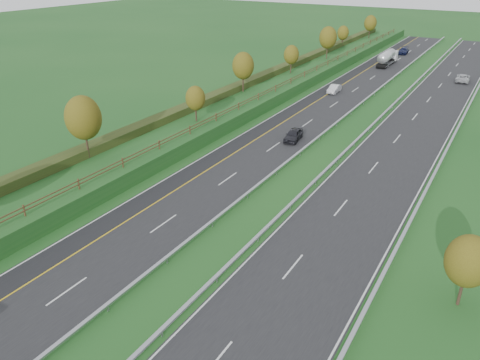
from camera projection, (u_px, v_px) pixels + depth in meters
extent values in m
plane|color=#1B4D1C|center=(340.00, 138.00, 67.95)|extent=(400.00, 400.00, 0.00)
cube|color=black|center=(303.00, 120.00, 75.49)|extent=(10.50, 200.00, 0.04)
cube|color=black|center=(407.00, 138.00, 67.94)|extent=(10.50, 200.00, 0.04)
cube|color=black|center=(282.00, 116.00, 77.21)|extent=(3.00, 200.00, 0.04)
cube|color=silver|center=(275.00, 115.00, 77.79)|extent=(0.15, 200.00, 0.01)
cube|color=gold|center=(290.00, 118.00, 76.51)|extent=(0.15, 200.00, 0.01)
cube|color=silver|center=(333.00, 125.00, 73.17)|extent=(0.15, 200.00, 0.01)
cube|color=silver|center=(373.00, 132.00, 70.24)|extent=(0.15, 200.00, 0.01)
cube|color=silver|center=(444.00, 144.00, 65.61)|extent=(0.15, 200.00, 0.01)
cube|color=silver|center=(67.00, 291.00, 36.81)|extent=(0.15, 4.00, 0.01)
cube|color=silver|center=(164.00, 223.00, 46.14)|extent=(0.15, 4.00, 0.01)
cube|color=silver|center=(293.00, 266.00, 39.72)|extent=(0.15, 4.00, 0.01)
cube|color=silver|center=(228.00, 179.00, 55.47)|extent=(0.15, 4.00, 0.01)
cube|color=silver|center=(341.00, 208.00, 49.06)|extent=(0.15, 4.00, 0.01)
cube|color=silver|center=(273.00, 147.00, 64.80)|extent=(0.15, 4.00, 0.01)
cube|color=silver|center=(373.00, 168.00, 58.39)|extent=(0.15, 4.00, 0.01)
cube|color=silver|center=(307.00, 123.00, 74.13)|extent=(0.15, 4.00, 0.01)
cube|color=silver|center=(397.00, 139.00, 67.72)|extent=(0.15, 4.00, 0.01)
cube|color=silver|center=(334.00, 104.00, 83.46)|extent=(0.15, 4.00, 0.01)
cube|color=silver|center=(415.00, 117.00, 77.05)|extent=(0.15, 4.00, 0.01)
cube|color=silver|center=(355.00, 90.00, 92.79)|extent=(0.15, 4.00, 0.01)
cube|color=silver|center=(429.00, 99.00, 86.38)|extent=(0.15, 4.00, 0.01)
cube|color=silver|center=(372.00, 77.00, 102.12)|extent=(0.15, 4.00, 0.01)
cube|color=silver|center=(440.00, 86.00, 95.71)|extent=(0.15, 4.00, 0.01)
cube|color=silver|center=(387.00, 67.00, 111.46)|extent=(0.15, 4.00, 0.01)
cube|color=silver|center=(449.00, 74.00, 105.04)|extent=(0.15, 4.00, 0.01)
cube|color=silver|center=(399.00, 59.00, 120.79)|extent=(0.15, 4.00, 0.01)
cube|color=silver|center=(457.00, 65.00, 114.37)|extent=(0.15, 4.00, 0.01)
cube|color=silver|center=(410.00, 52.00, 130.12)|extent=(0.15, 4.00, 0.01)
cube|color=silver|center=(464.00, 57.00, 123.71)|extent=(0.15, 4.00, 0.01)
cube|color=silver|center=(419.00, 45.00, 139.45)|extent=(0.15, 4.00, 0.01)
cube|color=silver|center=(469.00, 50.00, 133.04)|extent=(0.15, 4.00, 0.01)
cube|color=silver|center=(426.00, 40.00, 148.78)|extent=(0.15, 4.00, 0.01)
cube|color=silver|center=(474.00, 44.00, 142.37)|extent=(0.15, 4.00, 0.01)
cube|color=#1B4D1C|center=(234.00, 103.00, 81.03)|extent=(12.00, 200.00, 2.00)
cube|color=#293B18|center=(224.00, 92.00, 81.27)|extent=(2.20, 180.00, 1.10)
cube|color=#422B19|center=(257.00, 98.00, 78.30)|extent=(0.08, 184.00, 0.10)
cube|color=#422B19|center=(257.00, 95.00, 78.12)|extent=(0.08, 184.00, 0.10)
cube|color=#422B19|center=(24.00, 210.00, 43.28)|extent=(0.12, 0.12, 1.20)
cube|color=#422B19|center=(79.00, 184.00, 48.34)|extent=(0.12, 0.12, 1.20)
cube|color=#422B19|center=(123.00, 163.00, 53.39)|extent=(0.12, 0.12, 1.20)
cube|color=#422B19|center=(159.00, 145.00, 58.45)|extent=(0.12, 0.12, 1.20)
cube|color=#422B19|center=(190.00, 130.00, 63.50)|extent=(0.12, 0.12, 1.20)
cube|color=#422B19|center=(216.00, 117.00, 68.56)|extent=(0.12, 0.12, 1.20)
cube|color=#422B19|center=(239.00, 106.00, 73.61)|extent=(0.12, 0.12, 1.20)
cube|color=#422B19|center=(258.00, 97.00, 78.66)|extent=(0.12, 0.12, 1.20)
cube|color=#422B19|center=(276.00, 88.00, 83.72)|extent=(0.12, 0.12, 1.20)
cube|color=#422B19|center=(291.00, 81.00, 88.77)|extent=(0.12, 0.12, 1.20)
cube|color=#422B19|center=(305.00, 74.00, 93.83)|extent=(0.12, 0.12, 1.20)
cube|color=#422B19|center=(317.00, 68.00, 98.88)|extent=(0.12, 0.12, 1.20)
cube|color=#422B19|center=(328.00, 63.00, 103.94)|extent=(0.12, 0.12, 1.20)
cube|color=#422B19|center=(338.00, 58.00, 108.99)|extent=(0.12, 0.12, 1.20)
cube|color=#422B19|center=(347.00, 53.00, 114.05)|extent=(0.12, 0.12, 1.20)
cube|color=#422B19|center=(355.00, 49.00, 119.10)|extent=(0.12, 0.12, 1.20)
cube|color=#422B19|center=(363.00, 46.00, 124.15)|extent=(0.12, 0.12, 1.20)
cube|color=#422B19|center=(370.00, 42.00, 129.21)|extent=(0.12, 0.12, 1.20)
cube|color=#422B19|center=(377.00, 39.00, 134.26)|extent=(0.12, 0.12, 1.20)
cube|color=#422B19|center=(383.00, 36.00, 139.32)|extent=(0.12, 0.12, 1.20)
cube|color=#422B19|center=(389.00, 33.00, 144.37)|extent=(0.12, 0.12, 1.20)
cube|color=#422B19|center=(394.00, 31.00, 149.43)|extent=(0.12, 0.12, 1.20)
cube|color=#9A9CA2|center=(337.00, 122.00, 72.62)|extent=(0.32, 200.00, 0.18)
cube|color=#9A9CA2|center=(108.00, 308.00, 34.67)|extent=(0.10, 0.14, 0.56)
cube|color=#9A9CA2|center=(167.00, 260.00, 40.11)|extent=(0.10, 0.14, 0.56)
cube|color=#9A9CA2|center=(212.00, 224.00, 45.55)|extent=(0.10, 0.14, 0.56)
cube|color=#9A9CA2|center=(248.00, 196.00, 51.00)|extent=(0.10, 0.14, 0.56)
cube|color=#9A9CA2|center=(276.00, 173.00, 56.44)|extent=(0.10, 0.14, 0.56)
cube|color=#9A9CA2|center=(300.00, 154.00, 61.88)|extent=(0.10, 0.14, 0.56)
cube|color=#9A9CA2|center=(320.00, 138.00, 67.33)|extent=(0.10, 0.14, 0.56)
cube|color=#9A9CA2|center=(337.00, 124.00, 72.77)|extent=(0.10, 0.14, 0.56)
cube|color=#9A9CA2|center=(351.00, 113.00, 78.21)|extent=(0.10, 0.14, 0.56)
cube|color=#9A9CA2|center=(364.00, 103.00, 83.66)|extent=(0.10, 0.14, 0.56)
cube|color=#9A9CA2|center=(375.00, 94.00, 89.10)|extent=(0.10, 0.14, 0.56)
cube|color=#9A9CA2|center=(384.00, 86.00, 94.54)|extent=(0.10, 0.14, 0.56)
cube|color=#9A9CA2|center=(393.00, 79.00, 99.99)|extent=(0.10, 0.14, 0.56)
cube|color=#9A9CA2|center=(401.00, 73.00, 105.43)|extent=(0.10, 0.14, 0.56)
cube|color=#9A9CA2|center=(408.00, 67.00, 110.87)|extent=(0.10, 0.14, 0.56)
cube|color=#9A9CA2|center=(414.00, 62.00, 116.32)|extent=(0.10, 0.14, 0.56)
cube|color=#9A9CA2|center=(420.00, 57.00, 121.76)|extent=(0.10, 0.14, 0.56)
cube|color=#9A9CA2|center=(426.00, 53.00, 127.20)|extent=(0.10, 0.14, 0.56)
cube|color=#9A9CA2|center=(430.00, 49.00, 132.65)|extent=(0.10, 0.14, 0.56)
cube|color=#9A9CA2|center=(435.00, 45.00, 138.09)|extent=(0.10, 0.14, 0.56)
cube|color=#9A9CA2|center=(439.00, 42.00, 143.53)|extent=(0.10, 0.14, 0.56)
cube|color=#9A9CA2|center=(443.00, 39.00, 148.98)|extent=(0.10, 0.14, 0.56)
cube|color=#9A9CA2|center=(369.00, 128.00, 70.29)|extent=(0.32, 200.00, 0.18)
cube|color=#9A9CA2|center=(162.00, 333.00, 32.33)|extent=(0.10, 0.14, 0.56)
cube|color=#9A9CA2|center=(217.00, 279.00, 37.78)|extent=(0.10, 0.14, 0.56)
cube|color=#9A9CA2|center=(258.00, 239.00, 43.22)|extent=(0.10, 0.14, 0.56)
cube|color=#9A9CA2|center=(290.00, 207.00, 48.66)|extent=(0.10, 0.14, 0.56)
cube|color=#9A9CA2|center=(316.00, 182.00, 54.11)|extent=(0.10, 0.14, 0.56)
cube|color=#9A9CA2|center=(337.00, 161.00, 59.55)|extent=(0.10, 0.14, 0.56)
cube|color=#9A9CA2|center=(354.00, 144.00, 64.99)|extent=(0.10, 0.14, 0.56)
cube|color=#9A9CA2|center=(369.00, 130.00, 70.43)|extent=(0.10, 0.14, 0.56)
cube|color=#9A9CA2|center=(382.00, 118.00, 75.88)|extent=(0.10, 0.14, 0.56)
cube|color=#9A9CA2|center=(392.00, 107.00, 81.32)|extent=(0.10, 0.14, 0.56)
cube|color=#9A9CA2|center=(402.00, 97.00, 86.76)|extent=(0.10, 0.14, 0.56)
cube|color=#9A9CA2|center=(410.00, 89.00, 92.21)|extent=(0.10, 0.14, 0.56)
cube|color=#9A9CA2|center=(418.00, 82.00, 97.65)|extent=(0.10, 0.14, 0.56)
cube|color=#9A9CA2|center=(425.00, 75.00, 103.09)|extent=(0.10, 0.14, 0.56)
cube|color=#9A9CA2|center=(431.00, 69.00, 108.54)|extent=(0.10, 0.14, 0.56)
cube|color=#9A9CA2|center=(436.00, 64.00, 113.98)|extent=(0.10, 0.14, 0.56)
cube|color=#9A9CA2|center=(441.00, 59.00, 119.42)|extent=(0.10, 0.14, 0.56)
cube|color=#9A9CA2|center=(445.00, 55.00, 124.87)|extent=(0.10, 0.14, 0.56)
cube|color=#9A9CA2|center=(450.00, 51.00, 130.31)|extent=(0.10, 0.14, 0.56)
cube|color=#9A9CA2|center=(453.00, 47.00, 135.75)|extent=(0.10, 0.14, 0.56)
cube|color=#9A9CA2|center=(457.00, 43.00, 141.20)|extent=(0.10, 0.14, 0.56)
cube|color=#9A9CA2|center=(460.00, 40.00, 146.64)|extent=(0.10, 0.14, 0.56)
cube|color=#9A9CA2|center=(451.00, 142.00, 65.02)|extent=(0.32, 200.00, 0.18)
cube|color=#9A9CA2|center=(356.00, 331.00, 32.51)|extent=(0.10, 0.14, 0.56)
cube|color=#9A9CA2|center=(403.00, 237.00, 43.39)|extent=(0.10, 0.14, 0.56)
cube|color=#9A9CA2|center=(431.00, 181.00, 54.28)|extent=(0.10, 0.14, 0.56)
cube|color=#9A9CA2|center=(450.00, 144.00, 65.17)|extent=(0.10, 0.14, 0.56)
cube|color=#9A9CA2|center=(464.00, 117.00, 76.05)|extent=(0.10, 0.14, 0.56)
cube|color=#9A9CA2|center=(474.00, 97.00, 86.94)|extent=(0.10, 0.14, 0.56)
cylinder|color=#2D2116|center=(87.00, 146.00, 55.49)|extent=(0.24, 0.24, 3.15)
ellipsoid|color=#4A4010|center=(83.00, 118.00, 54.00)|extent=(4.20, 4.20, 5.25)
cylinder|color=#2D2116|center=(196.00, 114.00, 68.33)|extent=(0.24, 0.24, 2.16)
ellipsoid|color=#4A4010|center=(195.00, 98.00, 67.30)|extent=(2.88, 2.88, 3.60)
cylinder|color=#2D2116|center=(243.00, 84.00, 83.31)|extent=(0.24, 0.24, 2.88)
ellipsoid|color=#4A4010|center=(243.00, 66.00, 81.95)|extent=(3.84, 3.84, 4.80)
cylinder|color=#2D2116|center=(291.00, 67.00, 96.97)|extent=(0.24, 0.24, 2.34)
ellipsoid|color=#4A4010|center=(291.00, 55.00, 95.86)|extent=(3.12, 3.12, 3.90)
cylinder|color=#2D2116|center=(327.00, 52.00, 110.35)|extent=(0.24, 0.24, 3.06)
ellipsoid|color=#4A4010|center=(328.00, 38.00, 108.90)|extent=(4.08, 4.08, 5.10)
cylinder|color=#2D2116|center=(342.00, 42.00, 125.67)|extent=(0.24, 0.24, 2.25)
ellipsoid|color=#4A4010|center=(343.00, 33.00, 124.60)|extent=(3.00, 3.00, 3.75)
cylinder|color=#2D2116|center=(369.00, 34.00, 138.65)|extent=(0.24, 0.24, 2.70)
ellipsoid|color=#4A4010|center=(370.00, 23.00, 137.37)|extent=(3.60, 3.60, 4.50)
cylinder|color=#2D2116|center=(461.00, 291.00, 34.93)|extent=(0.24, 0.24, 2.48)
ellipsoid|color=#4A4010|center=(468.00, 261.00, 33.76)|extent=(3.30, 3.30, 4.12)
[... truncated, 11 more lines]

